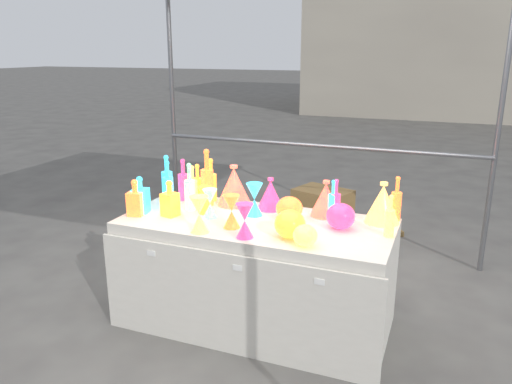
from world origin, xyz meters
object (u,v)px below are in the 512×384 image
at_px(decanter_0, 170,198).
at_px(hourglass_0, 232,211).
at_px(globe_0, 290,226).
at_px(display_table, 255,273).
at_px(cardboard_box_closed, 322,208).
at_px(bottle_0, 211,180).
at_px(lampshade_0, 234,185).

distance_m(decanter_0, hourglass_0, 0.49).
relative_size(decanter_0, globe_0, 1.31).
relative_size(display_table, globe_0, 9.62).
distance_m(cardboard_box_closed, bottle_0, 1.96).
bearing_deg(hourglass_0, display_table, 59.40).
xyz_separation_m(decanter_0, hourglass_0, (0.49, -0.06, -0.02)).
relative_size(bottle_0, globe_0, 1.69).
bearing_deg(globe_0, cardboard_box_closed, 98.88).
relative_size(cardboard_box_closed, decanter_0, 2.23).
height_order(display_table, bottle_0, bottle_0).
distance_m(display_table, decanter_0, 0.78).
distance_m(cardboard_box_closed, lampshade_0, 1.95).
relative_size(cardboard_box_closed, hourglass_0, 2.57).
bearing_deg(cardboard_box_closed, lampshade_0, -78.27).
xyz_separation_m(hourglass_0, globe_0, (0.40, -0.03, -0.03)).
distance_m(cardboard_box_closed, hourglass_0, 2.36).
bearing_deg(lampshade_0, globe_0, -33.27).
xyz_separation_m(bottle_0, globe_0, (0.79, -0.52, -0.09)).
relative_size(bottle_0, hourglass_0, 1.49).
height_order(display_table, hourglass_0, hourglass_0).
xyz_separation_m(display_table, cardboard_box_closed, (-0.06, 2.10, -0.17)).
height_order(bottle_0, lampshade_0, bottle_0).
relative_size(globe_0, lampshade_0, 0.65).
relative_size(display_table, bottle_0, 5.68).
xyz_separation_m(cardboard_box_closed, globe_0, (0.36, -2.30, 0.62)).
height_order(decanter_0, lampshade_0, lampshade_0).
bearing_deg(cardboard_box_closed, globe_0, -62.30).
distance_m(cardboard_box_closed, decanter_0, 2.37).
bearing_deg(globe_0, hourglass_0, 175.58).
xyz_separation_m(display_table, decanter_0, (-0.58, -0.11, 0.50)).
xyz_separation_m(decanter_0, globe_0, (0.89, -0.09, -0.05)).
distance_m(display_table, lampshade_0, 0.66).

